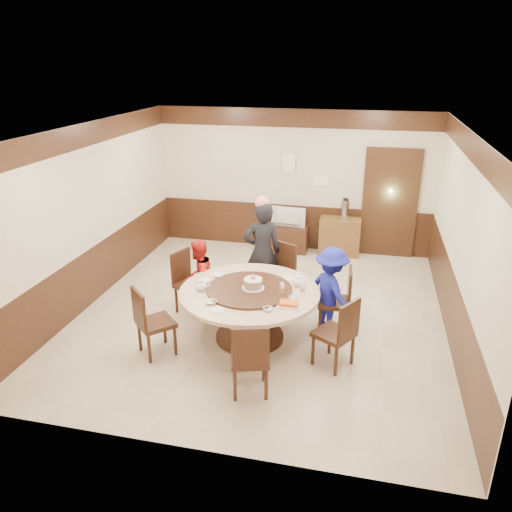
% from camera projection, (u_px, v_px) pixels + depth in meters
% --- Properties ---
extents(room, '(6.00, 6.04, 2.84)m').
position_uv_depth(room, '(263.00, 248.00, 7.40)').
color(room, '#C5B39D').
rests_on(room, ground).
extents(banquet_table, '(1.93, 1.93, 0.78)m').
position_uv_depth(banquet_table, '(250.00, 304.00, 6.89)').
color(banquet_table, '#331C10').
rests_on(banquet_table, ground).
extents(chair_0, '(0.48, 0.47, 0.97)m').
position_uv_depth(chair_0, '(335.00, 311.00, 7.19)').
color(chair_0, '#331C10').
rests_on(chair_0, ground).
extents(chair_1, '(0.59, 0.59, 0.97)m').
position_uv_depth(chair_1, '(278.00, 285.00, 8.03)').
color(chair_1, '#331C10').
rests_on(chair_1, ground).
extents(chair_2, '(0.57, 0.57, 0.97)m').
position_uv_depth(chair_2, '(191.00, 293.00, 7.75)').
color(chair_2, '#331C10').
rests_on(chair_2, ground).
extents(chair_3, '(0.62, 0.62, 0.97)m').
position_uv_depth(chair_3, '(155.00, 333.00, 6.62)').
color(chair_3, '#331C10').
rests_on(chair_3, ground).
extents(chair_4, '(0.55, 0.55, 0.97)m').
position_uv_depth(chair_4, '(250.00, 370.00, 5.85)').
color(chair_4, '#331C10').
rests_on(chair_4, ground).
extents(chair_5, '(0.61, 0.60, 0.97)m').
position_uv_depth(chair_5, '(335.00, 344.00, 6.36)').
color(chair_5, '#331C10').
rests_on(chair_5, ground).
extents(person_standing, '(0.71, 0.61, 1.66)m').
position_uv_depth(person_standing, '(262.00, 252.00, 7.91)').
color(person_standing, black).
rests_on(person_standing, ground).
extents(person_red, '(0.59, 0.67, 1.17)m').
position_uv_depth(person_red, '(199.00, 277.00, 7.62)').
color(person_red, red).
rests_on(person_red, ground).
extents(person_blue, '(0.92, 0.94, 1.29)m').
position_uv_depth(person_blue, '(331.00, 291.00, 7.03)').
color(person_blue, '#171E98').
rests_on(person_blue, ground).
extents(birthday_cake, '(0.31, 0.31, 0.21)m').
position_uv_depth(birthday_cake, '(253.00, 284.00, 6.78)').
color(birthday_cake, white).
rests_on(birthday_cake, banquet_table).
extents(teapot_left, '(0.17, 0.15, 0.13)m').
position_uv_depth(teapot_left, '(201.00, 286.00, 6.80)').
color(teapot_left, white).
rests_on(teapot_left, banquet_table).
extents(teapot_right, '(0.17, 0.15, 0.13)m').
position_uv_depth(teapot_right, '(298.00, 282.00, 6.93)').
color(teapot_right, white).
rests_on(teapot_right, banquet_table).
extents(bowl_0, '(0.15, 0.15, 0.04)m').
position_uv_depth(bowl_0, '(218.00, 275.00, 7.23)').
color(bowl_0, white).
rests_on(bowl_0, banquet_table).
extents(bowl_1, '(0.13, 0.13, 0.04)m').
position_uv_depth(bowl_1, '(268.00, 309.00, 6.27)').
color(bowl_1, white).
rests_on(bowl_1, banquet_table).
extents(bowl_2, '(0.15, 0.15, 0.04)m').
position_uv_depth(bowl_2, '(211.00, 302.00, 6.44)').
color(bowl_2, white).
rests_on(bowl_2, banquet_table).
extents(bowl_3, '(0.12, 0.12, 0.04)m').
position_uv_depth(bowl_3, '(293.00, 298.00, 6.55)').
color(bowl_3, white).
rests_on(bowl_3, banquet_table).
extents(bowl_4, '(0.17, 0.17, 0.04)m').
position_uv_depth(bowl_4, '(204.00, 281.00, 7.04)').
color(bowl_4, white).
rests_on(bowl_4, banquet_table).
extents(saucer_near, '(0.18, 0.18, 0.01)m').
position_uv_depth(saucer_near, '(218.00, 310.00, 6.27)').
color(saucer_near, white).
rests_on(saucer_near, banquet_table).
extents(saucer_far, '(0.18, 0.18, 0.01)m').
position_uv_depth(saucer_far, '(288.00, 278.00, 7.17)').
color(saucer_far, white).
rests_on(saucer_far, banquet_table).
extents(shrimp_platter, '(0.30, 0.20, 0.06)m').
position_uv_depth(shrimp_platter, '(289.00, 304.00, 6.37)').
color(shrimp_platter, white).
rests_on(shrimp_platter, banquet_table).
extents(bottle_0, '(0.06, 0.06, 0.16)m').
position_uv_depth(bottle_0, '(282.00, 289.00, 6.67)').
color(bottle_0, white).
rests_on(bottle_0, banquet_table).
extents(bottle_1, '(0.06, 0.06, 0.16)m').
position_uv_depth(bottle_1, '(303.00, 289.00, 6.67)').
color(bottle_1, white).
rests_on(bottle_1, banquet_table).
extents(tv_stand, '(0.85, 0.45, 0.50)m').
position_uv_depth(tv_stand, '(287.00, 239.00, 10.20)').
color(tv_stand, '#331C10').
rests_on(tv_stand, ground).
extents(television, '(0.71, 0.17, 0.41)m').
position_uv_depth(television, '(287.00, 218.00, 10.03)').
color(television, gray).
rests_on(television, tv_stand).
extents(side_cabinet, '(0.80, 0.40, 0.75)m').
position_uv_depth(side_cabinet, '(340.00, 236.00, 9.96)').
color(side_cabinet, brown).
rests_on(side_cabinet, ground).
extents(thermos, '(0.15, 0.15, 0.38)m').
position_uv_depth(thermos, '(345.00, 210.00, 9.74)').
color(thermos, silver).
rests_on(thermos, side_cabinet).
extents(notice_left, '(0.25, 0.00, 0.35)m').
position_uv_depth(notice_left, '(289.00, 164.00, 9.83)').
color(notice_left, white).
rests_on(notice_left, room).
extents(notice_right, '(0.30, 0.00, 0.22)m').
position_uv_depth(notice_right, '(321.00, 180.00, 9.81)').
color(notice_right, white).
rests_on(notice_right, room).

